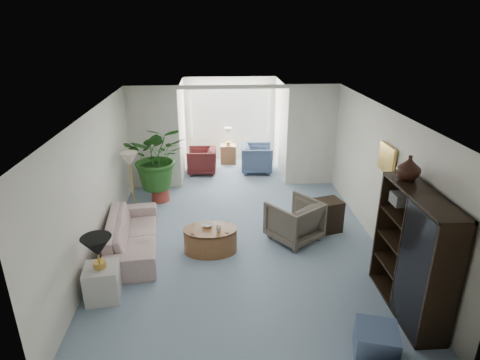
{
  "coord_description": "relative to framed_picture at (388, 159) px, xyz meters",
  "views": [
    {
      "loc": [
        -0.45,
        -6.4,
        3.89
      ],
      "look_at": [
        0.0,
        0.6,
        1.1
      ],
      "focal_mm": 30.26,
      "sensor_mm": 36.0,
      "label": 1
    }
  ],
  "objects": [
    {
      "name": "floor",
      "position": [
        -2.46,
        0.1,
        -1.7
      ],
      "size": [
        6.0,
        6.0,
        0.0
      ],
      "primitive_type": "plane",
      "color": "#859DB0",
      "rests_on": "ground"
    },
    {
      "name": "sunroom_floor",
      "position": [
        -2.46,
        4.2,
        -1.7
      ],
      "size": [
        2.6,
        2.6,
        0.0
      ],
      "primitive_type": "plane",
      "color": "#859DB0",
      "rests_on": "ground"
    },
    {
      "name": "back_pier_left",
      "position": [
        -4.36,
        3.1,
        -0.45
      ],
      "size": [
        1.2,
        0.12,
        2.5
      ],
      "primitive_type": "cube",
      "color": "white",
      "rests_on": "ground"
    },
    {
      "name": "back_pier_right",
      "position": [
        -0.56,
        3.1,
        -0.45
      ],
      "size": [
        1.2,
        0.12,
        2.5
      ],
      "primitive_type": "cube",
      "color": "white",
      "rests_on": "ground"
    },
    {
      "name": "back_header",
      "position": [
        -2.46,
        3.1,
        0.75
      ],
      "size": [
        2.6,
        0.12,
        0.1
      ],
      "primitive_type": "cube",
      "color": "white",
      "rests_on": "back_pier_left"
    },
    {
      "name": "window_pane",
      "position": [
        -2.46,
        5.28,
        -0.3
      ],
      "size": [
        2.2,
        0.02,
        1.5
      ],
      "primitive_type": "cube",
      "color": "white"
    },
    {
      "name": "window_blinds",
      "position": [
        -2.46,
        5.25,
        -0.3
      ],
      "size": [
        2.2,
        0.02,
        1.5
      ],
      "primitive_type": "cube",
      "color": "white"
    },
    {
      "name": "framed_picture",
      "position": [
        0.0,
        0.0,
        0.0
      ],
      "size": [
        0.04,
        0.5,
        0.4
      ],
      "primitive_type": "cube",
      "color": "#B8AB93"
    },
    {
      "name": "sofa",
      "position": [
        -4.42,
        0.16,
        -1.39
      ],
      "size": [
        1.09,
        2.22,
        0.62
      ],
      "primitive_type": "imported",
      "rotation": [
        0.0,
        0.0,
        1.69
      ],
      "color": "beige",
      "rests_on": "ground"
    },
    {
      "name": "end_table",
      "position": [
        -4.62,
        -1.19,
        -1.43
      ],
      "size": [
        0.54,
        0.54,
        0.53
      ],
      "primitive_type": "cube",
      "rotation": [
        0.0,
        0.0,
        0.12
      ],
      "color": "beige",
      "rests_on": "ground"
    },
    {
      "name": "table_lamp",
      "position": [
        -4.62,
        -1.19,
        -0.82
      ],
      "size": [
        0.44,
        0.44,
        0.3
      ],
      "primitive_type": "cone",
      "color": "black",
      "rests_on": "end_table"
    },
    {
      "name": "floor_lamp",
      "position": [
        -4.66,
        1.62,
        -0.45
      ],
      "size": [
        0.36,
        0.36,
        0.28
      ],
      "primitive_type": "cone",
      "color": "beige",
      "rests_on": "ground"
    },
    {
      "name": "coffee_table",
      "position": [
        -3.03,
        0.03,
        -1.47
      ],
      "size": [
        1.0,
        1.0,
        0.45
      ],
      "primitive_type": "cylinder",
      "rotation": [
        0.0,
        0.0,
        -0.06
      ],
      "color": "brown",
      "rests_on": "ground"
    },
    {
      "name": "coffee_bowl",
      "position": [
        -3.08,
        0.13,
        -1.22
      ],
      "size": [
        0.22,
        0.22,
        0.05
      ],
      "primitive_type": "imported",
      "rotation": [
        0.0,
        0.0,
        -0.06
      ],
      "color": "silver",
      "rests_on": "coffee_table"
    },
    {
      "name": "coffee_cup",
      "position": [
        -2.88,
        -0.07,
        -1.2
      ],
      "size": [
        0.11,
        0.11,
        0.1
      ],
      "primitive_type": "imported",
      "rotation": [
        0.0,
        0.0,
        -0.06
      ],
      "color": "beige",
      "rests_on": "coffee_table"
    },
    {
      "name": "wingback_chair",
      "position": [
        -1.46,
        0.37,
        -1.31
      ],
      "size": [
        1.18,
        1.19,
        0.78
      ],
      "primitive_type": "imported",
      "rotation": [
        0.0,
        0.0,
        3.77
      ],
      "color": "#635E4E",
      "rests_on": "ground"
    },
    {
      "name": "side_table_dark",
      "position": [
        -0.76,
        0.67,
        -1.38
      ],
      "size": [
        0.63,
        0.56,
        0.64
      ],
      "primitive_type": "cube",
      "rotation": [
        0.0,
        0.0,
        0.28
      ],
      "color": "black",
      "rests_on": "ground"
    },
    {
      "name": "entertainment_cabinet",
      "position": [
        -0.23,
        -1.69,
        -0.8
      ],
      "size": [
        0.43,
        1.63,
        1.81
      ],
      "primitive_type": "cube",
      "color": "black",
      "rests_on": "ground"
    },
    {
      "name": "cabinet_urn",
      "position": [
        -0.23,
        -1.19,
        0.28
      ],
      "size": [
        0.33,
        0.33,
        0.35
      ],
      "primitive_type": "imported",
      "color": "black",
      "rests_on": "entertainment_cabinet"
    },
    {
      "name": "ottoman",
      "position": [
        -0.99,
        -2.54,
        -1.5
      ],
      "size": [
        0.62,
        0.62,
        0.4
      ],
      "primitive_type": "cube",
      "rotation": [
        0.0,
        0.0,
        -0.28
      ],
      "color": "#4A587F",
      "rests_on": "ground"
    },
    {
      "name": "plant_pot",
      "position": [
        -4.19,
        2.3,
        -1.54
      ],
      "size": [
        0.4,
        0.4,
        0.32
      ],
      "primitive_type": "cylinder",
      "color": "#A73D30",
      "rests_on": "ground"
    },
    {
      "name": "house_plant",
      "position": [
        -4.19,
        2.3,
        -0.64
      ],
      "size": [
        1.34,
        1.16,
        1.48
      ],
      "primitive_type": "imported",
      "color": "#275B1F",
      "rests_on": "plant_pot"
    },
    {
      "name": "sunroom_chair_blue",
      "position": [
        -1.78,
        4.07,
        -1.32
      ],
      "size": [
        0.87,
        0.85,
        0.76
      ],
      "primitive_type": "imported",
      "rotation": [
        0.0,
        0.0,
        1.52
      ],
      "color": "#4A587F",
      "rests_on": "ground"
    },
    {
      "name": "sunroom_chair_maroon",
      "position": [
        -3.28,
        4.07,
        -1.36
      ],
      "size": [
        0.79,
        0.77,
        0.69
      ],
      "primitive_type": "imported",
      "rotation": [
        0.0,
        0.0,
        -1.62
      ],
      "color": "#5C1F1F",
      "rests_on": "ground"
    },
    {
      "name": "sunroom_table",
      "position": [
        -2.53,
        4.82,
        -1.43
      ],
      "size": [
        0.46,
        0.37,
        0.54
      ],
      "primitive_type": "cube",
      "rotation": [
        0.0,
        0.0,
        -0.05
      ],
      "color": "brown",
      "rests_on": "ground"
    },
    {
      "name": "shelf_clutter",
      "position": [
        -0.28,
        -1.74,
        -0.31
      ],
      "size": [
        0.3,
        1.05,
        0.61
      ],
      "color": "#4B4846",
      "rests_on": "entertainment_cabinet"
    }
  ]
}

